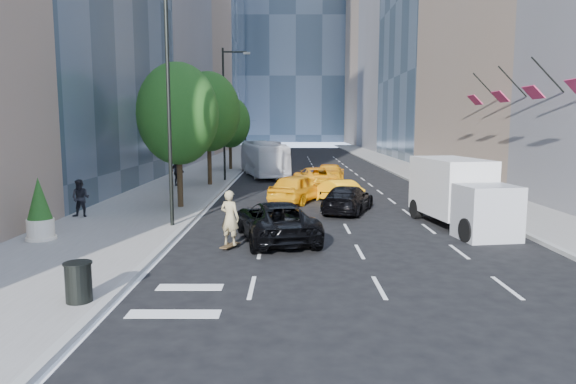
{
  "coord_description": "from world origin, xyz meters",
  "views": [
    {
      "loc": [
        -1.46,
        -17.61,
        4.45
      ],
      "look_at": [
        -1.53,
        3.91,
        1.6
      ],
      "focal_mm": 32.0,
      "sensor_mm": 36.0,
      "label": 1
    }
  ],
  "objects_px": {
    "box_truck": "(459,193)",
    "planter_shrub": "(40,210)",
    "black_sedan_mercedes": "(348,199)",
    "city_bus": "(263,159)",
    "trash_can": "(79,283)",
    "skateboarder": "(230,222)",
    "black_sedan_lincoln": "(276,221)"
  },
  "relations": [
    {
      "from": "planter_shrub",
      "to": "box_truck",
      "type": "bearing_deg",
      "value": 10.4
    },
    {
      "from": "black_sedan_lincoln",
      "to": "black_sedan_mercedes",
      "type": "relative_size",
      "value": 1.15
    },
    {
      "from": "black_sedan_lincoln",
      "to": "trash_can",
      "type": "height_order",
      "value": "black_sedan_lincoln"
    },
    {
      "from": "skateboarder",
      "to": "city_bus",
      "type": "distance_m",
      "value": 26.22
    },
    {
      "from": "city_bus",
      "to": "planter_shrub",
      "type": "height_order",
      "value": "city_bus"
    },
    {
      "from": "black_sedan_mercedes",
      "to": "box_truck",
      "type": "distance_m",
      "value": 5.8
    },
    {
      "from": "black_sedan_mercedes",
      "to": "city_bus",
      "type": "height_order",
      "value": "city_bus"
    },
    {
      "from": "city_bus",
      "to": "trash_can",
      "type": "height_order",
      "value": "city_bus"
    },
    {
      "from": "planter_shrub",
      "to": "trash_can",
      "type": "bearing_deg",
      "value": -58.24
    },
    {
      "from": "box_truck",
      "to": "trash_can",
      "type": "height_order",
      "value": "box_truck"
    },
    {
      "from": "skateboarder",
      "to": "black_sedan_mercedes",
      "type": "xyz_separation_m",
      "value": [
        5.08,
        7.56,
        -0.3
      ]
    },
    {
      "from": "skateboarder",
      "to": "planter_shrub",
      "type": "xyz_separation_m",
      "value": [
        -7.19,
        0.78,
        0.28
      ]
    },
    {
      "from": "skateboarder",
      "to": "city_bus",
      "type": "height_order",
      "value": "city_bus"
    },
    {
      "from": "skateboarder",
      "to": "black_sedan_mercedes",
      "type": "relative_size",
      "value": 0.42
    },
    {
      "from": "box_truck",
      "to": "planter_shrub",
      "type": "distance_m",
      "value": 16.93
    },
    {
      "from": "box_truck",
      "to": "planter_shrub",
      "type": "xyz_separation_m",
      "value": [
        -16.65,
        -3.05,
        -0.23
      ]
    },
    {
      "from": "city_bus",
      "to": "trash_can",
      "type": "xyz_separation_m",
      "value": [
        -2.87,
        -32.21,
        -0.88
      ]
    },
    {
      "from": "black_sedan_lincoln",
      "to": "trash_can",
      "type": "bearing_deg",
      "value": 45.1
    },
    {
      "from": "skateboarder",
      "to": "box_truck",
      "type": "xyz_separation_m",
      "value": [
        9.46,
        3.84,
        0.51
      ]
    },
    {
      "from": "trash_can",
      "to": "planter_shrub",
      "type": "bearing_deg",
      "value": 121.76
    },
    {
      "from": "black_sedan_mercedes",
      "to": "city_bus",
      "type": "distance_m",
      "value": 19.38
    },
    {
      "from": "black_sedan_mercedes",
      "to": "trash_can",
      "type": "bearing_deg",
      "value": 78.3
    },
    {
      "from": "black_sedan_mercedes",
      "to": "city_bus",
      "type": "xyz_separation_m",
      "value": [
        -5.2,
        18.65,
        0.81
      ]
    },
    {
      "from": "skateboarder",
      "to": "black_sedan_mercedes",
      "type": "distance_m",
      "value": 9.11
    },
    {
      "from": "box_truck",
      "to": "skateboarder",
      "type": "bearing_deg",
      "value": -166.57
    },
    {
      "from": "skateboarder",
      "to": "planter_shrub",
      "type": "bearing_deg",
      "value": 17.93
    },
    {
      "from": "skateboarder",
      "to": "planter_shrub",
      "type": "distance_m",
      "value": 7.24
    },
    {
      "from": "city_bus",
      "to": "black_sedan_mercedes",
      "type": "bearing_deg",
      "value": -87.08
    },
    {
      "from": "black_sedan_lincoln",
      "to": "city_bus",
      "type": "height_order",
      "value": "city_bus"
    },
    {
      "from": "skateboarder",
      "to": "black_sedan_lincoln",
      "type": "bearing_deg",
      "value": -116.0
    },
    {
      "from": "black_sedan_lincoln",
      "to": "black_sedan_mercedes",
      "type": "height_order",
      "value": "black_sedan_lincoln"
    },
    {
      "from": "skateboarder",
      "to": "black_sedan_lincoln",
      "type": "distance_m",
      "value": 2.1
    }
  ]
}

